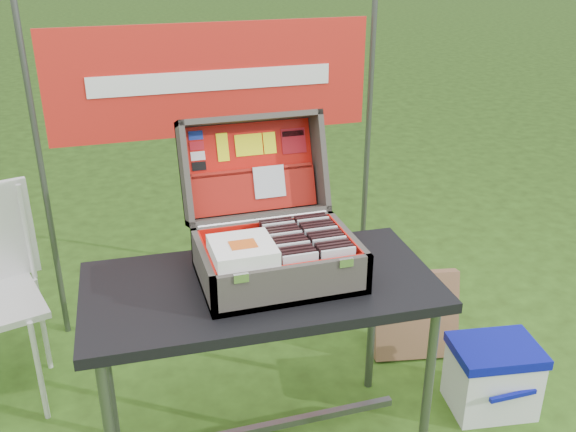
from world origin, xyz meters
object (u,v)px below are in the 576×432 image
object	(u,v)px
table	(262,371)
suitcase	(273,209)
cooler	(492,377)
cardboard_box	(416,315)

from	to	relation	value
table	suitcase	distance (m)	0.66
table	cooler	xyz separation A→B (m)	(1.04, -0.03, -0.24)
cooler	table	bearing A→B (deg)	-173.39
suitcase	table	bearing A→B (deg)	-136.67
table	cardboard_box	world-z (taller)	table
table	cooler	world-z (taller)	table
suitcase	cardboard_box	bearing A→B (deg)	24.17
suitcase	cooler	xyz separation A→B (m)	(0.97, -0.10, -0.89)
cardboard_box	table	bearing A→B (deg)	-143.30
table	suitcase	bearing A→B (deg)	45.72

